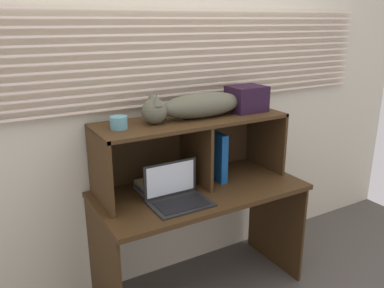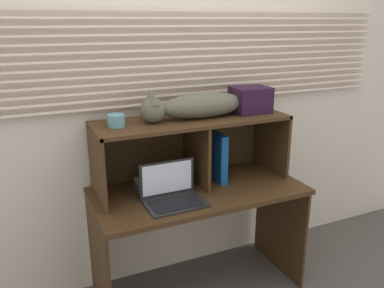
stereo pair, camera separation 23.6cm
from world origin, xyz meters
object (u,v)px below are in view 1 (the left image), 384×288
book_stack (152,188)px  binder_upright (215,155)px  laptop (177,195)px  small_basket (119,123)px  storage_box (247,99)px  cat (197,106)px

book_stack → binder_upright: bearing=-0.1°
laptop → small_basket: 0.53m
book_stack → small_basket: size_ratio=2.39×
small_basket → book_stack: bearing=0.1°
book_stack → storage_box: (0.69, -0.00, 0.48)m
small_basket → laptop: bearing=-37.2°
laptop → book_stack: bearing=109.7°
laptop → book_stack: 0.21m
laptop → small_basket: bearing=142.8°
cat → binder_upright: size_ratio=2.81×
laptop → book_stack: (-0.07, 0.19, -0.02)m
book_stack → storage_box: size_ratio=0.99×
cat → laptop: (-0.25, -0.19, -0.46)m
laptop → storage_box: bearing=17.2°
laptop → storage_box: 0.80m
cat → small_basket: cat is taller
binder_upright → storage_box: bearing=0.0°
cat → book_stack: cat is taller
cat → small_basket: (-0.50, -0.00, -0.04)m
binder_upright → cat: bearing=180.0°
binder_upright → small_basket: bearing=180.0°
book_stack → storage_box: bearing=-0.0°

